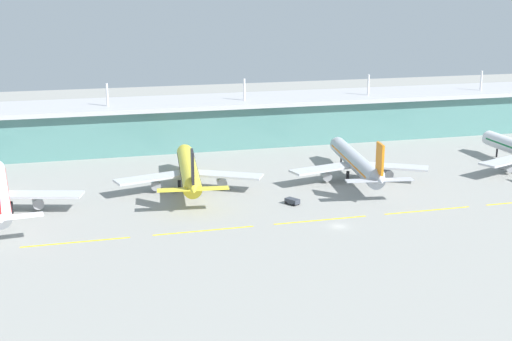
% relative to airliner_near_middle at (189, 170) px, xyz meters
% --- Properties ---
extents(ground_plane, '(600.00, 600.00, 0.00)m').
position_rel_airliner_near_middle_xyz_m(ground_plane, '(34.07, -47.39, -6.44)').
color(ground_plane, gray).
extents(terminal_building, '(288.00, 34.00, 28.23)m').
position_rel_airliner_near_middle_xyz_m(terminal_building, '(34.07, 65.24, 3.37)').
color(terminal_building, slate).
rests_on(terminal_building, ground).
extents(airliner_near_middle, '(48.47, 60.01, 18.90)m').
position_rel_airliner_near_middle_xyz_m(airliner_near_middle, '(0.00, 0.00, 0.00)').
color(airliner_near_middle, yellow).
rests_on(airliner_near_middle, ground).
extents(airliner_far_middle, '(48.29, 62.82, 18.90)m').
position_rel_airliner_near_middle_xyz_m(airliner_far_middle, '(57.79, -3.90, 0.00)').
color(airliner_far_middle, '#ADB2BC').
rests_on(airliner_far_middle, ground).
extents(taxiway_stripe_west, '(28.00, 0.70, 0.04)m').
position_rel_airliner_near_middle_xyz_m(taxiway_stripe_west, '(-36.93, -41.11, -6.42)').
color(taxiway_stripe_west, yellow).
rests_on(taxiway_stripe_west, ground).
extents(taxiway_stripe_mid_west, '(28.00, 0.70, 0.04)m').
position_rel_airliner_near_middle_xyz_m(taxiway_stripe_mid_west, '(-2.93, -41.11, -6.42)').
color(taxiway_stripe_mid_west, yellow).
rests_on(taxiway_stripe_mid_west, ground).
extents(taxiway_stripe_centre, '(28.00, 0.70, 0.04)m').
position_rel_airliner_near_middle_xyz_m(taxiway_stripe_centre, '(31.07, -41.11, -6.42)').
color(taxiway_stripe_centre, yellow).
rests_on(taxiway_stripe_centre, ground).
extents(taxiway_stripe_mid_east, '(28.00, 0.70, 0.04)m').
position_rel_airliner_near_middle_xyz_m(taxiway_stripe_mid_east, '(65.07, -41.11, -6.42)').
color(taxiway_stripe_mid_east, yellow).
rests_on(taxiway_stripe_mid_east, ground).
extents(pushback_tug, '(4.34, 5.01, 1.85)m').
position_rel_airliner_near_middle_xyz_m(pushback_tug, '(27.85, -24.84, -5.34)').
color(pushback_tug, '#333842').
rests_on(pushback_tug, ground).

